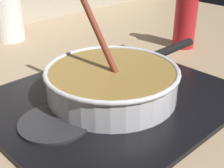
{
  "coord_description": "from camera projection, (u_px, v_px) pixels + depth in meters",
  "views": [
    {
      "loc": [
        -0.35,
        -0.43,
        0.38
      ],
      "look_at": [
        0.11,
        0.05,
        0.05
      ],
      "focal_mm": 51.85,
      "sensor_mm": 36.0,
      "label": 1
    }
  ],
  "objects": [
    {
      "name": "burner_ring",
      "position": [
        112.0,
        96.0,
        0.76
      ],
      "size": [
        0.19,
        0.19,
        0.01
      ],
      "primitive_type": "torus",
      "color": "#592D0C",
      "rests_on": "hob_plate"
    },
    {
      "name": "ground",
      "position": [
        91.0,
        138.0,
        0.67
      ],
      "size": [
        2.4,
        1.6,
        0.04
      ],
      "primitive_type": "cube",
      "color": "#9E8466"
    },
    {
      "name": "hob_plate",
      "position": [
        112.0,
        99.0,
        0.77
      ],
      "size": [
        0.56,
        0.48,
        0.01
      ],
      "primitive_type": "cube",
      "color": "black",
      "rests_on": "ground"
    },
    {
      "name": "spare_burner",
      "position": [
        54.0,
        123.0,
        0.66
      ],
      "size": [
        0.15,
        0.15,
        0.01
      ],
      "primitive_type": "cylinder",
      "color": "#262628",
      "rests_on": "hob_plate"
    },
    {
      "name": "cooking_pan",
      "position": [
        112.0,
        82.0,
        0.75
      ],
      "size": [
        0.47,
        0.31,
        0.25
      ],
      "color": "silver",
      "rests_on": "hob_plate"
    },
    {
      "name": "sauce_bottle",
      "position": [
        185.0,
        20.0,
        1.07
      ],
      "size": [
        0.07,
        0.07,
        0.22
      ],
      "color": "red",
      "rests_on": "ground"
    },
    {
      "name": "paper_towel_roll",
      "position": [
        5.0,
        6.0,
        1.12
      ],
      "size": [
        0.11,
        0.11,
        0.24
      ],
      "primitive_type": "cylinder",
      "color": "white",
      "rests_on": "ground"
    }
  ]
}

